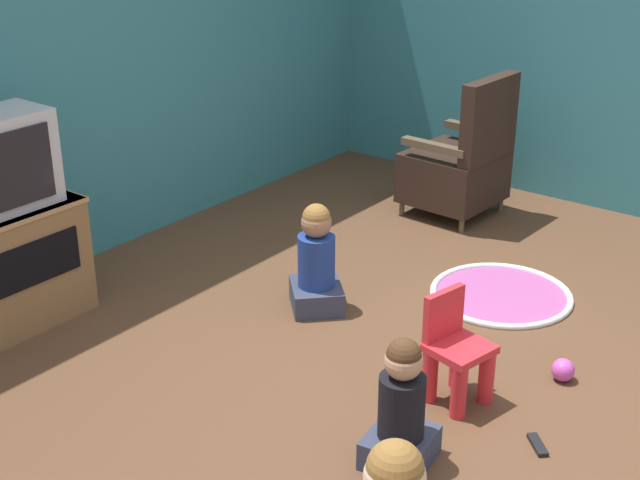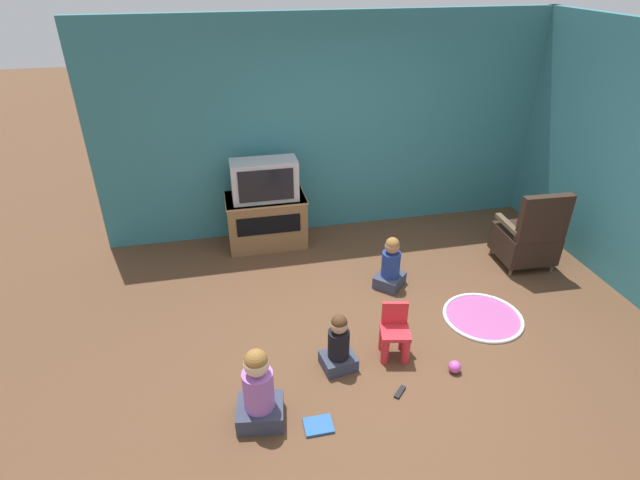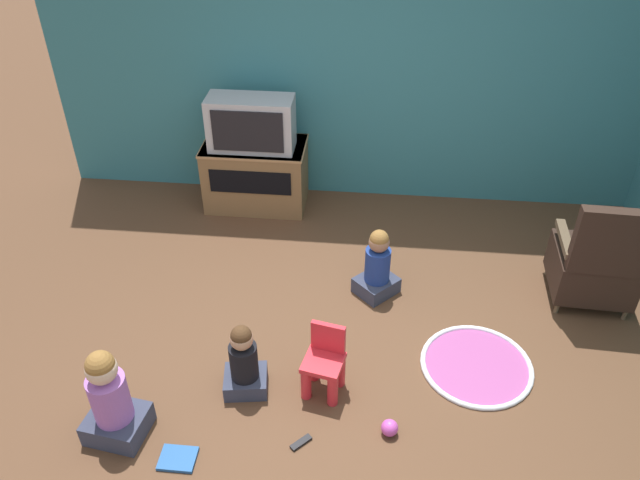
{
  "view_description": "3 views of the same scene",
  "coord_description": "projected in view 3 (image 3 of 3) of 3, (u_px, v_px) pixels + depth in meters",
  "views": [
    {
      "loc": [
        -3.29,
        -1.87,
        2.31
      ],
      "look_at": [
        -0.33,
        0.4,
        0.69
      ],
      "focal_mm": 50.0,
      "sensor_mm": 36.0,
      "label": 1
    },
    {
      "loc": [
        -1.56,
        -3.51,
        3.22
      ],
      "look_at": [
        -0.64,
        0.74,
        0.73
      ],
      "focal_mm": 28.0,
      "sensor_mm": 36.0,
      "label": 2
    },
    {
      "loc": [
        0.1,
        -3.11,
        3.39
      ],
      "look_at": [
        -0.27,
        0.57,
        0.68
      ],
      "focal_mm": 35.0,
      "sensor_mm": 36.0,
      "label": 3
    }
  ],
  "objects": [
    {
      "name": "child_watching_center",
      "position": [
        111.0,
        400.0,
        3.85
      ],
      "size": [
        0.41,
        0.37,
        0.72
      ],
      "rotation": [
        0.0,
        0.0,
        -0.15
      ],
      "color": "#33384C",
      "rests_on": "ground_plane"
    },
    {
      "name": "ground_plane",
      "position": [
        349.0,
        363.0,
        4.51
      ],
      "size": [
        30.0,
        30.0,
        0.0
      ],
      "primitive_type": "plane",
      "color": "brown"
    },
    {
      "name": "black_armchair",
      "position": [
        596.0,
        264.0,
        4.85
      ],
      "size": [
        0.63,
        0.61,
        0.99
      ],
      "rotation": [
        0.0,
        0.0,
        3.09
      ],
      "color": "brown",
      "rests_on": "ground_plane"
    },
    {
      "name": "yellow_kid_chair",
      "position": [
        324.0,
        366.0,
        4.2
      ],
      "size": [
        0.31,
        0.3,
        0.52
      ],
      "rotation": [
        0.0,
        0.0,
        -0.21
      ],
      "color": "red",
      "rests_on": "ground_plane"
    },
    {
      "name": "child_watching_right",
      "position": [
        244.0,
        363.0,
        4.18
      ],
      "size": [
        0.33,
        0.3,
        0.57
      ],
      "rotation": [
        0.0,
        0.0,
        0.15
      ],
      "color": "#33384C",
      "rests_on": "ground_plane"
    },
    {
      "name": "wall_back",
      "position": [
        353.0,
        62.0,
        5.65
      ],
      "size": [
        5.71,
        0.12,
        2.69
      ],
      "color": "teal",
      "rests_on": "ground_plane"
    },
    {
      "name": "toy_ball",
      "position": [
        390.0,
        428.0,
        3.99
      ],
      "size": [
        0.11,
        0.11,
        0.11
      ],
      "color": "#CC4CB2",
      "rests_on": "ground_plane"
    },
    {
      "name": "television",
      "position": [
        251.0,
        124.0,
        5.66
      ],
      "size": [
        0.78,
        0.34,
        0.49
      ],
      "color": "#B7B7BC",
      "rests_on": "tv_cabinet"
    },
    {
      "name": "book",
      "position": [
        178.0,
        459.0,
        3.86
      ],
      "size": [
        0.23,
        0.18,
        0.02
      ],
      "rotation": [
        0.0,
        0.0,
        3.14
      ],
      "color": "#235699",
      "rests_on": "ground_plane"
    },
    {
      "name": "remote_control",
      "position": [
        301.0,
        443.0,
        3.96
      ],
      "size": [
        0.14,
        0.14,
        0.02
      ],
      "rotation": [
        0.0,
        0.0,
        0.79
      ],
      "color": "black",
      "rests_on": "ground_plane"
    },
    {
      "name": "play_mat",
      "position": [
        476.0,
        365.0,
        4.48
      ],
      "size": [
        0.81,
        0.81,
        0.04
      ],
      "color": "#A54C8C",
      "rests_on": "ground_plane"
    },
    {
      "name": "child_watching_left",
      "position": [
        377.0,
        266.0,
        4.99
      ],
      "size": [
        0.41,
        0.41,
        0.61
      ],
      "rotation": [
        0.0,
        0.0,
        0.8
      ],
      "color": "#33384C",
      "rests_on": "ground_plane"
    },
    {
      "name": "tv_cabinet",
      "position": [
        256.0,
        174.0,
        6.04
      ],
      "size": [
        0.98,
        0.56,
        0.65
      ],
      "color": "brown",
      "rests_on": "ground_plane"
    }
  ]
}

